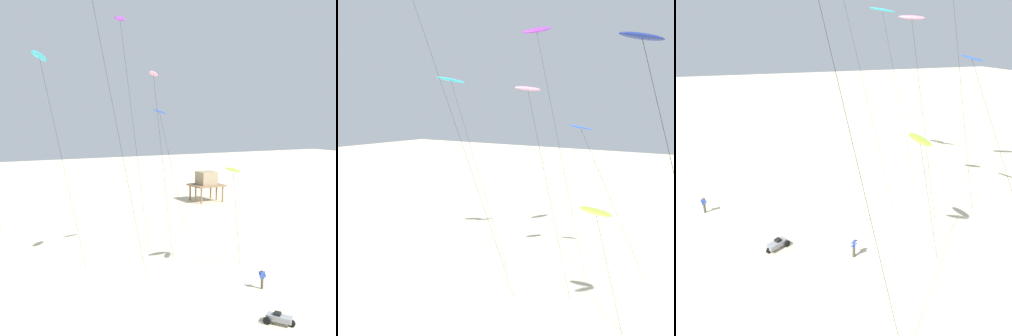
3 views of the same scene
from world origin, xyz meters
The scene contains 8 objects.
kite_purple centered at (-4.79, 20.74, 22.43)m, with size 5.20×4.20×23.24m.
kite_lime centered at (3.27, 14.42, 9.10)m, with size 2.98×1.93×9.61m.
kite_cyan centered at (-12.49, 18.34, 18.33)m, with size 5.32×4.33×18.96m.
kite_pink centered at (-3.38, 16.82, 17.29)m, with size 4.02×3.23×17.78m.
kite_blue centered at (-0.56, 21.21, 13.99)m, with size 6.39×4.45×14.68m.
kite_flyer_nearest centered at (2.84, 9.61, 0.89)m, with size 0.69×0.68×1.67m.
stilt_house centered at (19.39, 44.35, 3.47)m, with size 5.11×4.50×4.96m.
beach_buggy centered at (-0.21, 4.13, 0.43)m, with size 1.71×2.04×0.82m.
Camera 1 is at (-19.97, -17.90, 13.78)m, focal length 47.83 mm.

